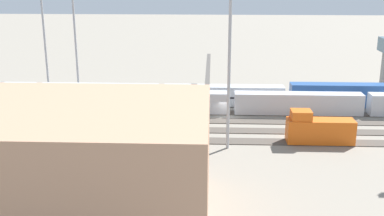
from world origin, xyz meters
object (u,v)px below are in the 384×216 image
(train_on_track_5, at_px, (318,129))
(light_mast_0, at_px, (42,6))
(train_on_track_1, at_px, (150,94))
(train_on_track_2, at_px, (298,103))
(signal_gantry, at_px, (208,76))
(train_on_track_3, at_px, (103,108))
(light_mast_2, at_px, (74,21))
(maintenance_shed, at_px, (3,162))
(light_mast_1, at_px, (230,36))

(train_on_track_5, xyz_separation_m, light_mast_0, (50.91, -28.26, 16.04))
(train_on_track_1, bearing_deg, train_on_track_2, 169.74)
(signal_gantry, bearing_deg, train_on_track_1, -33.62)
(train_on_track_2, bearing_deg, train_on_track_3, 8.25)
(light_mast_2, distance_m, maintenance_shed, 52.29)
(train_on_track_5, bearing_deg, train_on_track_3, -15.95)
(train_on_track_3, bearing_deg, train_on_track_2, -171.75)
(train_on_track_5, bearing_deg, light_mast_1, 11.34)
(light_mast_0, xyz_separation_m, maintenance_shed, (-13.18, 51.82, -12.11))
(train_on_track_1, xyz_separation_m, light_mast_1, (-14.40, 22.75, 14.40))
(light_mast_0, bearing_deg, maintenance_shed, 104.27)
(light_mast_1, bearing_deg, train_on_track_5, -168.66)
(train_on_track_3, xyz_separation_m, light_mast_0, (15.92, -18.26, 16.04))
(light_mast_0, relative_size, maintenance_shed, 0.67)
(train_on_track_5, relative_size, light_mast_1, 0.39)
(train_on_track_2, height_order, train_on_track_1, train_on_track_1)
(train_on_track_2, bearing_deg, light_mast_1, 53.30)
(train_on_track_3, height_order, signal_gantry, signal_gantry)
(train_on_track_5, xyz_separation_m, light_mast_2, (44.23, -27.48, 13.22))
(train_on_track_1, distance_m, signal_gantry, 14.61)
(train_on_track_3, xyz_separation_m, light_mast_1, (-21.27, 12.75, 14.31))
(light_mast_0, relative_size, light_mast_2, 1.22)
(light_mast_2, bearing_deg, light_mast_1, 135.26)
(train_on_track_3, relative_size, train_on_track_2, 0.14)
(light_mast_0, relative_size, light_mast_1, 1.12)
(train_on_track_5, relative_size, light_mast_0, 0.35)
(train_on_track_2, xyz_separation_m, light_mast_0, (50.42, -13.26, 16.17))
(train_on_track_1, height_order, light_mast_0, light_mast_0)
(light_mast_0, bearing_deg, light_mast_1, 140.18)
(light_mast_1, xyz_separation_m, signal_gantry, (3.12, -15.25, -8.92))
(light_mast_1, distance_m, maintenance_shed, 33.43)
(maintenance_shed, bearing_deg, light_mast_2, -82.74)
(train_on_track_2, relative_size, signal_gantry, 2.38)
(train_on_track_2, distance_m, light_mast_1, 26.44)
(light_mast_0, bearing_deg, light_mast_2, 173.37)
(train_on_track_2, distance_m, maintenance_shed, 53.76)
(train_on_track_5, xyz_separation_m, maintenance_shed, (37.74, 23.56, 3.93))
(train_on_track_1, relative_size, light_mast_2, 3.83)
(train_on_track_3, xyz_separation_m, maintenance_shed, (2.74, 33.56, 3.93))
(light_mast_0, distance_m, maintenance_shed, 54.82)
(train_on_track_1, relative_size, light_mast_0, 3.15)
(maintenance_shed, bearing_deg, light_mast_0, -75.73)
(train_on_track_5, distance_m, signal_gantry, 21.66)
(train_on_track_2, bearing_deg, light_mast_0, -14.73)
(train_on_track_5, bearing_deg, light_mast_2, -31.85)
(train_on_track_3, bearing_deg, train_on_track_1, -124.48)
(light_mast_0, bearing_deg, train_on_track_2, 165.27)
(train_on_track_3, distance_m, signal_gantry, 19.10)
(train_on_track_5, height_order, light_mast_0, light_mast_0)
(maintenance_shed, bearing_deg, light_mast_1, -139.09)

